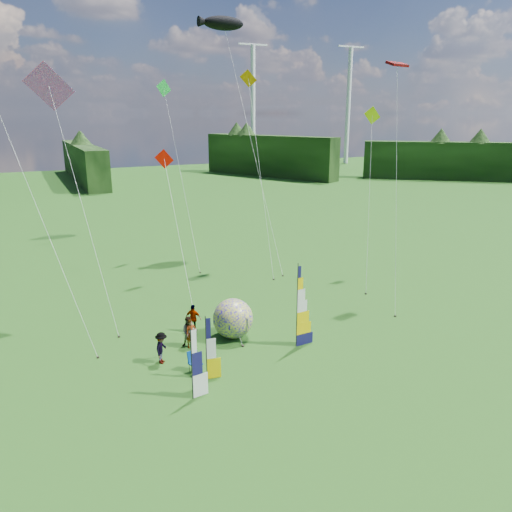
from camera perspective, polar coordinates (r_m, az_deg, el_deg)
name	(u,v)px	position (r m, az deg, el deg)	size (l,w,h in m)	color
ground	(305,371)	(27.44, 5.64, -12.98)	(220.00, 220.00, 0.00)	#376122
treeline_ring	(307,301)	(25.75, 5.88, -5.16)	(210.00, 210.00, 8.00)	#32571F
turbine_left	(348,107)	(141.98, 10.49, 16.43)	(8.00, 1.20, 30.00)	silver
turbine_right	(253,106)	(135.33, -0.35, 16.72)	(8.00, 1.20, 30.00)	silver
feather_banner_main	(297,307)	(29.00, 4.72, -5.88)	(1.34, 0.10, 4.96)	#151147
side_banner_left	(206,349)	(25.93, -5.70, -10.56)	(0.95, 0.10, 3.40)	#F2C800
side_banner_far	(192,365)	(24.32, -7.35, -12.28)	(1.05, 0.10, 3.57)	white
bol_inflatable	(233,318)	(30.64, -2.65, -7.14)	(2.46, 2.46, 2.46)	#1700AA
spectator_a	(191,334)	(29.71, -7.46, -8.78)	(0.64, 0.42, 1.75)	#66594C
spectator_b	(189,332)	(29.85, -7.63, -8.56)	(0.90, 0.44, 1.84)	#66594C
spectator_c	(162,348)	(28.23, -10.74, -10.27)	(1.16, 0.43, 1.79)	#66594C
spectator_d	(193,318)	(31.72, -7.17, -7.07)	(1.05, 0.43, 1.79)	#66594C
camp_chair	(195,362)	(27.17, -6.94, -11.96)	(0.66, 0.66, 1.15)	navy
kite_whale	(252,132)	(45.57, -0.51, 13.98)	(3.89, 16.02, 23.31)	black
kite_rainbow_delta	(82,190)	(32.76, -19.31, 7.09)	(6.96, 11.52, 17.38)	red
kite_parafoil	(397,176)	(35.90, 15.84, 8.84)	(6.52, 8.69, 18.32)	#B00002
small_kite_red	(177,220)	(37.94, -9.00, 4.06)	(3.29, 10.60, 11.09)	#CC0B00
small_kite_orange	(261,169)	(42.83, 0.54, 9.91)	(3.59, 9.73, 17.44)	orange
small_kite_yellow	(370,193)	(40.88, 12.86, 7.02)	(6.87, 8.62, 14.33)	#E1F700
small_kite_pink	(36,199)	(30.12, -23.80, 6.03)	(6.56, 8.44, 17.50)	#FF497A
small_kite_green	(181,170)	(45.53, -8.57, 9.71)	(2.72, 11.12, 16.83)	green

